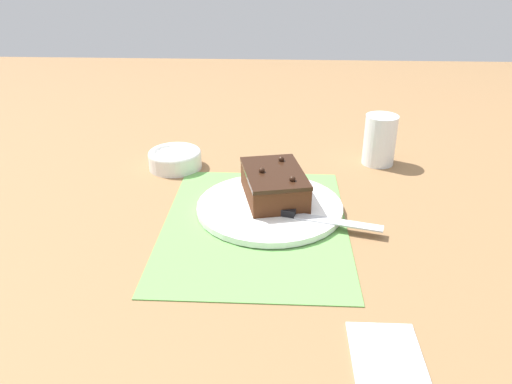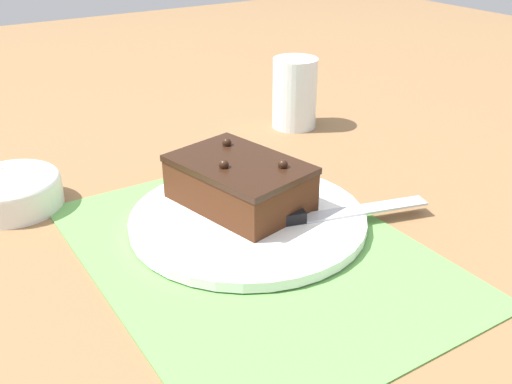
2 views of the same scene
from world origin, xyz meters
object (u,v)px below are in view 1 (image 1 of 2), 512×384
serving_knife (296,214)px  chocolate_cake (274,184)px  small_bowl (175,158)px  cake_plate (270,207)px  drinking_glass (380,140)px

serving_knife → chocolate_cake: bearing=-135.6°
chocolate_cake → small_bowl: 0.29m
cake_plate → chocolate_cake: 0.05m
cake_plate → serving_knife: 0.07m
drinking_glass → small_bowl: 0.48m
chocolate_cake → cake_plate: bearing=-13.3°
cake_plate → drinking_glass: bearing=135.3°
chocolate_cake → drinking_glass: bearing=132.4°
small_bowl → chocolate_cake: bearing=53.4°
serving_knife → drinking_glass: (-0.30, 0.20, 0.04)m
cake_plate → serving_knife: (0.05, 0.05, 0.01)m
chocolate_cake → serving_knife: bearing=29.2°
drinking_glass → small_bowl: (0.05, -0.48, -0.04)m
chocolate_cake → drinking_glass: size_ratio=1.58×
cake_plate → drinking_glass: drinking_glass is taller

